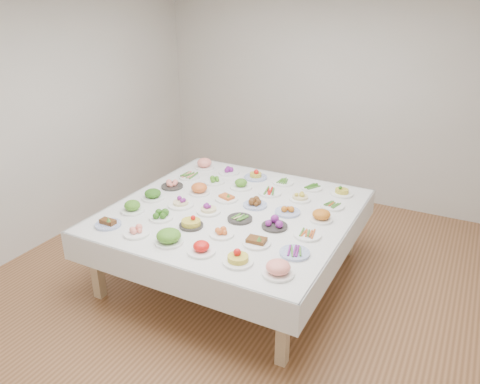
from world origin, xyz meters
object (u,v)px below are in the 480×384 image
at_px(display_table, 233,215).
at_px(dish_0, 108,222).
at_px(dish_18, 172,184).
at_px(dish_35, 342,190).

bearing_deg(display_table, dish_0, -135.19).
bearing_deg(dish_0, dish_18, 90.52).
xyz_separation_m(dish_0, dish_18, (-0.01, 1.03, 0.00)).
bearing_deg(display_table, dish_35, 44.86).
distance_m(display_table, dish_0, 1.21).
height_order(display_table, dish_35, dish_35).
distance_m(display_table, dish_35, 1.22).
height_order(dish_0, dish_18, dish_0).
relative_size(dish_0, dish_18, 0.99).
height_order(display_table, dish_0, dish_0).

